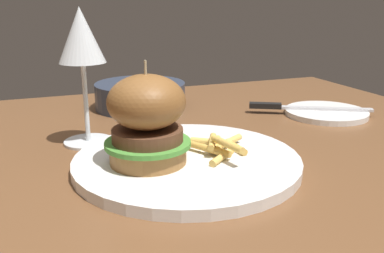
# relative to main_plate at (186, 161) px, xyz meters

# --- Properties ---
(dining_table) EXTENTS (1.11, 0.78, 0.74)m
(dining_table) POSITION_rel_main_plate_xyz_m (0.00, 0.10, -0.11)
(dining_table) COLOR brown
(dining_table) RESTS_ON ground
(main_plate) EXTENTS (0.29, 0.29, 0.01)m
(main_plate) POSITION_rel_main_plate_xyz_m (0.00, 0.00, 0.00)
(main_plate) COLOR white
(main_plate) RESTS_ON dining_table
(burger_sandwich) EXTENTS (0.11, 0.11, 0.13)m
(burger_sandwich) POSITION_rel_main_plate_xyz_m (-0.05, -0.00, 0.06)
(burger_sandwich) COLOR #9E6B38
(burger_sandwich) RESTS_ON main_plate
(fries_pile) EXTENTS (0.09, 0.11, 0.03)m
(fries_pile) POSITION_rel_main_plate_xyz_m (0.05, -0.00, 0.02)
(fries_pile) COLOR #EABC5B
(fries_pile) RESTS_ON main_plate
(wine_glass) EXTENTS (0.07, 0.07, 0.20)m
(wine_glass) POSITION_rel_main_plate_xyz_m (-0.11, 0.14, 0.14)
(wine_glass) COLOR silver
(wine_glass) RESTS_ON dining_table
(bread_plate) EXTENTS (0.15, 0.15, 0.01)m
(bread_plate) POSITION_rel_main_plate_xyz_m (0.33, 0.14, -0.00)
(bread_plate) COLOR white
(bread_plate) RESTS_ON dining_table
(table_knife) EXTENTS (0.21, 0.12, 0.01)m
(table_knife) POSITION_rel_main_plate_xyz_m (0.29, 0.17, 0.01)
(table_knife) COLOR silver
(table_knife) RESTS_ON bread_plate
(soup_bowl) EXTENTS (0.18, 0.18, 0.06)m
(soup_bowl) POSITION_rel_main_plate_xyz_m (0.02, 0.32, 0.02)
(soup_bowl) COLOR #2D384C
(soup_bowl) RESTS_ON dining_table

